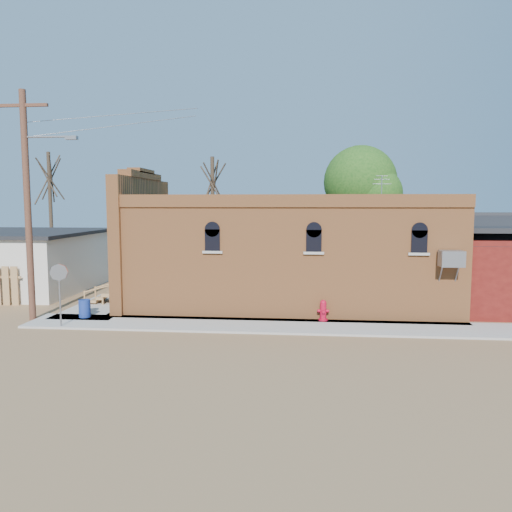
# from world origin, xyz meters

# --- Properties ---
(ground) EXTENTS (120.00, 120.00, 0.00)m
(ground) POSITION_xyz_m (0.00, 0.00, 0.00)
(ground) COLOR brown
(ground) RESTS_ON ground
(sidewalk_south) EXTENTS (19.00, 2.20, 0.08)m
(sidewalk_south) POSITION_xyz_m (1.50, 0.90, 0.04)
(sidewalk_south) COLOR #9E9991
(sidewalk_south) RESTS_ON ground
(sidewalk_west) EXTENTS (2.60, 10.00, 0.08)m
(sidewalk_west) POSITION_xyz_m (-6.30, 6.00, 0.04)
(sidewalk_west) COLOR #9E9991
(sidewalk_west) RESTS_ON ground
(brick_bar) EXTENTS (16.40, 7.97, 6.30)m
(brick_bar) POSITION_xyz_m (1.64, 5.49, 2.34)
(brick_bar) COLOR #C4723C
(brick_bar) RESTS_ON ground
(red_shed) EXTENTS (5.40, 6.40, 4.30)m
(red_shed) POSITION_xyz_m (11.50, 5.50, 2.27)
(red_shed) COLOR #51100D
(red_shed) RESTS_ON ground
(utility_pole) EXTENTS (3.12, 0.26, 9.00)m
(utility_pole) POSITION_xyz_m (-8.14, 1.20, 4.77)
(utility_pole) COLOR #45271B
(utility_pole) RESTS_ON ground
(tree_bare_near) EXTENTS (2.80, 2.80, 7.65)m
(tree_bare_near) POSITION_xyz_m (-3.00, 13.00, 5.96)
(tree_bare_near) COLOR #3E3323
(tree_bare_near) RESTS_ON ground
(tree_bare_far) EXTENTS (2.80, 2.80, 8.16)m
(tree_bare_far) POSITION_xyz_m (-14.00, 14.00, 6.36)
(tree_bare_far) COLOR #3E3323
(tree_bare_far) RESTS_ON ground
(tree_leafy) EXTENTS (4.40, 4.40, 8.15)m
(tree_leafy) POSITION_xyz_m (6.00, 13.50, 5.93)
(tree_leafy) COLOR #3E3323
(tree_leafy) RESTS_ON ground
(fire_hydrant) EXTENTS (0.46, 0.43, 0.82)m
(fire_hydrant) POSITION_xyz_m (3.39, 1.80, 0.49)
(fire_hydrant) COLOR #AE0923
(fire_hydrant) RESTS_ON sidewalk_south
(stop_sign) EXTENTS (0.60, 0.32, 2.35)m
(stop_sign) POSITION_xyz_m (-6.41, 0.00, 1.88)
(stop_sign) COLOR gray
(stop_sign) RESTS_ON sidewalk_south
(trash_barrel) EXTENTS (0.50, 0.50, 0.71)m
(trash_barrel) POSITION_xyz_m (-6.16, 1.50, 0.43)
(trash_barrel) COLOR navy
(trash_barrel) RESTS_ON sidewalk_west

